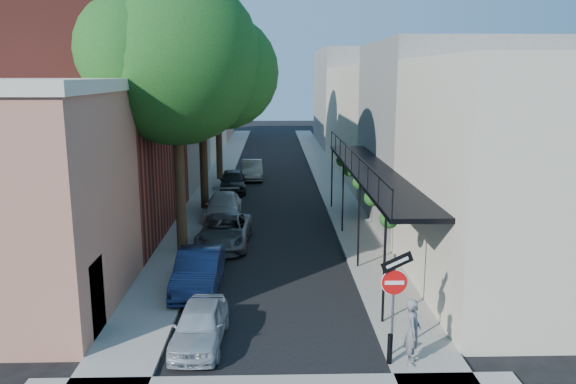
{
  "coord_description": "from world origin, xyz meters",
  "views": [
    {
      "loc": [
        0.03,
        -12.69,
        7.42
      ],
      "look_at": [
        0.62,
        9.35,
        2.8
      ],
      "focal_mm": 35.0,
      "sensor_mm": 36.0,
      "label": 1
    }
  ],
  "objects": [
    {
      "name": "buildings_right",
      "position": [
        8.99,
        29.49,
        4.42
      ],
      "size": [
        9.8,
        55.0,
        10.0
      ],
      "color": "beige",
      "rests_on": "ground"
    },
    {
      "name": "ground",
      "position": [
        0.0,
        0.0,
        0.0
      ],
      "size": [
        160.0,
        160.0,
        0.0
      ],
      "primitive_type": "plane",
      "color": "black",
      "rests_on": "ground"
    },
    {
      "name": "oak_far",
      "position": [
        -3.35,
        27.27,
        8.26
      ],
      "size": [
        7.7,
        7.0,
        11.9
      ],
      "color": "#352615",
      "rests_on": "ground"
    },
    {
      "name": "sign_post",
      "position": [
        3.16,
        0.97,
        2.04
      ],
      "size": [
        0.89,
        0.17,
        2.99
      ],
      "color": "#595B60",
      "rests_on": "ground"
    },
    {
      "name": "parked_car_b",
      "position": [
        -2.6,
        6.04,
        0.7
      ],
      "size": [
        1.52,
        4.25,
        1.4
      ],
      "primitive_type": "imported",
      "rotation": [
        0.0,
        0.0,
        -0.01
      ],
      "color": "#162347",
      "rests_on": "ground"
    },
    {
      "name": "sidewalk_right",
      "position": [
        4.0,
        30.0,
        0.06
      ],
      "size": [
        2.0,
        64.0,
        0.12
      ],
      "primitive_type": "cube",
      "color": "gray",
      "rests_on": "ground"
    },
    {
      "name": "parked_car_a",
      "position": [
        -2.04,
        1.91,
        0.58
      ],
      "size": [
        1.5,
        3.47,
        1.17
      ],
      "primitive_type": "imported",
      "rotation": [
        0.0,
        0.0,
        -0.04
      ],
      "color": "#A0A9B1",
      "rests_on": "ground"
    },
    {
      "name": "pedestrian",
      "position": [
        3.57,
        0.5,
        1.0
      ],
      "size": [
        0.56,
        0.72,
        1.75
      ],
      "primitive_type": "imported",
      "rotation": [
        0.0,
        0.0,
        1.32
      ],
      "color": "slate",
      "rests_on": "sidewalk_right"
    },
    {
      "name": "buildings_left",
      "position": [
        -9.3,
        28.76,
        4.94
      ],
      "size": [
        10.1,
        59.1,
        12.0
      ],
      "color": "#AF735A",
      "rests_on": "ground"
    },
    {
      "name": "oak_near",
      "position": [
        -3.37,
        10.26,
        7.88
      ],
      "size": [
        7.48,
        6.8,
        11.42
      ],
      "color": "#352615",
      "rests_on": "ground"
    },
    {
      "name": "sidewalk_left",
      "position": [
        -4.0,
        30.0,
        0.06
      ],
      "size": [
        2.0,
        64.0,
        0.12
      ],
      "primitive_type": "cube",
      "color": "gray",
      "rests_on": "ground"
    },
    {
      "name": "road_surface",
      "position": [
        0.0,
        30.0,
        0.01
      ],
      "size": [
        6.0,
        64.0,
        0.01
      ],
      "primitive_type": "cube",
      "color": "black",
      "rests_on": "ground"
    },
    {
      "name": "parked_car_f",
      "position": [
        -1.5,
        27.37,
        0.68
      ],
      "size": [
        1.67,
        4.21,
        1.36
      ],
      "primitive_type": "imported",
      "rotation": [
        0.0,
        0.0,
        0.06
      ],
      "color": "gray",
      "rests_on": "ground"
    },
    {
      "name": "parked_car_d",
      "position": [
        -2.6,
        16.08,
        0.64
      ],
      "size": [
        1.87,
        4.45,
        1.28
      ],
      "primitive_type": "imported",
      "rotation": [
        0.0,
        0.0,
        0.02
      ],
      "color": "#B9B9BD",
      "rests_on": "ground"
    },
    {
      "name": "parked_car_e",
      "position": [
        -2.59,
        22.94,
        0.7
      ],
      "size": [
        1.91,
        4.21,
        1.4
      ],
      "primitive_type": "imported",
      "rotation": [
        0.0,
        0.0,
        0.06
      ],
      "color": "black",
      "rests_on": "ground"
    },
    {
      "name": "parked_car_c",
      "position": [
        -2.11,
        11.22,
        0.65
      ],
      "size": [
        2.4,
        4.81,
        1.31
      ],
      "primitive_type": "imported",
      "rotation": [
        0.0,
        0.0,
        -0.05
      ],
      "color": "#4C4F52",
      "rests_on": "ground"
    },
    {
      "name": "bollard",
      "position": [
        3.0,
        0.5,
        0.52
      ],
      "size": [
        0.14,
        0.14,
        0.8
      ],
      "primitive_type": "cylinder",
      "color": "black",
      "rests_on": "sidewalk_right"
    },
    {
      "name": "oak_mid",
      "position": [
        -3.42,
        18.23,
        7.06
      ],
      "size": [
        6.6,
        6.0,
        10.2
      ],
      "color": "#352615",
      "rests_on": "ground"
    }
  ]
}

